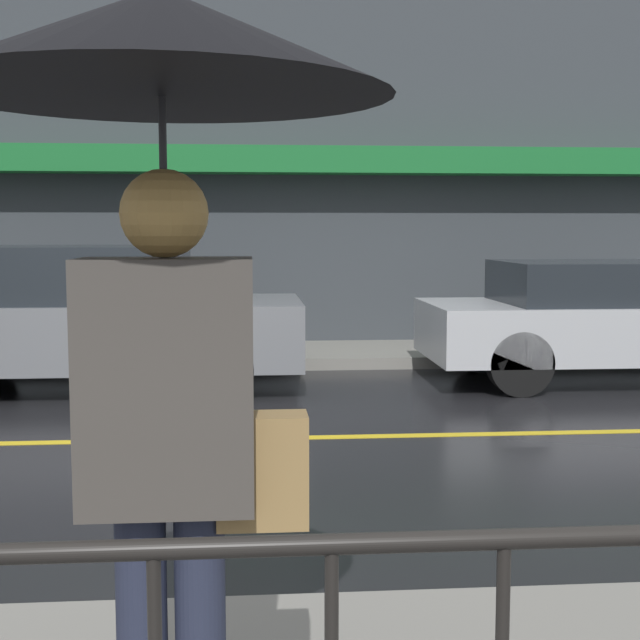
% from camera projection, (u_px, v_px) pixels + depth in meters
% --- Properties ---
extents(ground_plane, '(80.00, 80.00, 0.00)m').
position_uv_depth(ground_plane, '(191.00, 440.00, 7.15)').
color(ground_plane, black).
extents(sidewalk_far, '(28.00, 1.74, 0.14)m').
position_uv_depth(sidewalk_far, '(212.00, 356.00, 11.41)').
color(sidewalk_far, gray).
rests_on(sidewalk_far, ground_plane).
extents(lane_marking, '(25.20, 0.12, 0.01)m').
position_uv_depth(lane_marking, '(191.00, 440.00, 7.15)').
color(lane_marking, gold).
rests_on(lane_marking, ground_plane).
extents(building_storefront, '(28.00, 0.85, 5.95)m').
position_uv_depth(building_storefront, '(212.00, 136.00, 12.10)').
color(building_storefront, '#383D42').
rests_on(building_storefront, ground_plane).
extents(pedestrian, '(1.17, 1.17, 2.14)m').
position_uv_depth(pedestrian, '(165.00, 149.00, 2.24)').
color(pedestrian, '#23283D').
rests_on(pedestrian, sidewalk_near).
extents(car_grey, '(4.29, 1.77, 1.51)m').
position_uv_depth(car_grey, '(92.00, 318.00, 9.35)').
color(car_grey, slate).
rests_on(car_grey, ground_plane).
extents(car_silver, '(4.12, 1.72, 1.34)m').
position_uv_depth(car_silver, '(609.00, 319.00, 9.82)').
color(car_silver, '#B2B5BA').
rests_on(car_silver, ground_plane).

